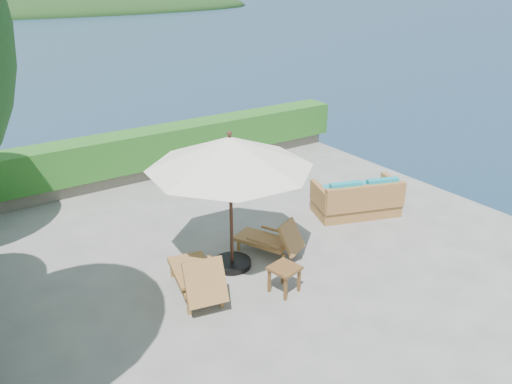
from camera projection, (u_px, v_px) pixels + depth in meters
ground at (266, 257)px, 10.22m from camera, size 12.00×12.00×0.00m
foundation at (265, 319)px, 10.84m from camera, size 12.00×12.00×3.00m
ocean at (265, 370)px, 11.41m from camera, size 600.00×600.00×0.00m
offshore_island at (36, 11)px, 130.61m from camera, size 126.00×57.60×12.60m
planter_wall_far at (154, 169)px, 14.40m from camera, size 12.00×0.60×0.36m
hedge_far at (152, 147)px, 14.14m from camera, size 12.40×0.90×1.00m
patio_umbrella at (230, 154)px, 8.98m from camera, size 3.92×3.92×2.78m
lounge_left at (197, 276)px, 8.83m from camera, size 1.03×1.79×0.97m
lounge_right at (272, 239)px, 10.22m from camera, size 1.12×1.52×0.81m
side_table at (284, 271)px, 8.95m from camera, size 0.58×0.58×0.52m
wicker_loveseat at (357, 200)px, 11.93m from camera, size 2.23×1.63×0.98m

